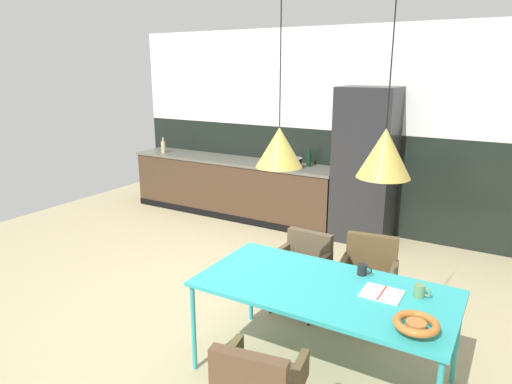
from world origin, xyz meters
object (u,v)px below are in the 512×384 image
object	(u,v)px
refrigerator_column	(365,166)
dining_table	(324,292)
mug_glass_clear	(363,270)
bottle_spice_small	(163,147)
pendant_lamp_over_table_near	(279,147)
pendant_lamp_over_table_far	(385,153)
mug_wide_latte	(420,291)
bottle_wine_green	(309,159)
cooking_pot	(294,163)
armchair_head_of_table	(257,380)
armchair_facing_counter	(303,260)
armchair_by_stool	(369,269)
fruit_bowl	(416,324)
open_book	(382,294)

from	to	relation	value
refrigerator_column	dining_table	bearing A→B (deg)	-77.56
mug_glass_clear	bottle_spice_small	distance (m)	4.90
refrigerator_column	pendant_lamp_over_table_near	size ratio (longest dim) A/B	1.74
mug_glass_clear	pendant_lamp_over_table_far	size ratio (longest dim) A/B	0.10
mug_wide_latte	bottle_wine_green	world-z (taller)	bottle_wine_green
mug_glass_clear	pendant_lamp_over_table_far	world-z (taller)	pendant_lamp_over_table_far
dining_table	mug_wide_latte	size ratio (longest dim) A/B	15.41
mug_glass_clear	cooking_pot	size ratio (longest dim) A/B	0.48
dining_table	bottle_wine_green	world-z (taller)	bottle_wine_green
armchair_head_of_table	armchair_facing_counter	xyz separation A→B (m)	(-0.49, 1.72, -0.00)
armchair_by_stool	bottle_wine_green	xyz separation A→B (m)	(-1.55, 2.12, 0.49)
armchair_head_of_table	mug_glass_clear	world-z (taller)	mug_glass_clear
armchair_head_of_table	mug_wide_latte	bearing A→B (deg)	47.11
armchair_facing_counter	fruit_bowl	bearing A→B (deg)	139.69
mug_wide_latte	pendant_lamp_over_table_near	bearing A→B (deg)	-167.87
refrigerator_column	bottle_wine_green	world-z (taller)	refrigerator_column
refrigerator_column	armchair_by_stool	xyz separation A→B (m)	(0.70, -2.01, -0.50)
refrigerator_column	mug_glass_clear	bearing A→B (deg)	-72.54
open_book	bottle_spice_small	bearing A→B (deg)	148.06
refrigerator_column	dining_table	world-z (taller)	refrigerator_column
dining_table	mug_glass_clear	size ratio (longest dim) A/B	16.02
cooking_pot	bottle_spice_small	world-z (taller)	bottle_spice_small
armchair_facing_counter	bottle_spice_small	distance (m)	4.03
cooking_pot	bottle_wine_green	xyz separation A→B (m)	(0.14, 0.21, 0.03)
armchair_by_stool	armchair_facing_counter	distance (m)	0.61
dining_table	mug_glass_clear	distance (m)	0.38
mug_wide_latte	pendant_lamp_over_table_near	distance (m)	1.38
cooking_pot	pendant_lamp_over_table_far	xyz separation A→B (m)	(2.01, -2.87, 0.78)
fruit_bowl	mug_wide_latte	xyz separation A→B (m)	(-0.07, 0.46, -0.01)
bottle_wine_green	open_book	bearing A→B (deg)	-57.49
mug_glass_clear	bottle_spice_small	bearing A→B (deg)	149.04
open_book	mug_wide_latte	size ratio (longest dim) A/B	2.27
armchair_by_stool	bottle_wine_green	world-z (taller)	bottle_wine_green
armchair_facing_counter	fruit_bowl	distance (m)	1.72
pendant_lamp_over_table_near	pendant_lamp_over_table_far	bearing A→B (deg)	0.79
armchair_by_stool	mug_glass_clear	size ratio (longest dim) A/B	6.99
mug_wide_latte	pendant_lamp_over_table_far	xyz separation A→B (m)	(-0.26, -0.20, 0.96)
refrigerator_column	open_book	xyz separation A→B (m)	(1.04, -2.87, -0.27)
armchair_facing_counter	pendant_lamp_over_table_near	distance (m)	1.54
mug_wide_latte	bottle_wine_green	distance (m)	3.59
mug_wide_latte	armchair_facing_counter	bearing A→B (deg)	149.95
dining_table	bottle_wine_green	size ratio (longest dim) A/B	6.96
pendant_lamp_over_table_near	armchair_by_stool	bearing A→B (deg)	66.85
armchair_facing_counter	cooking_pot	distance (m)	2.32
bottle_spice_small	pendant_lamp_over_table_far	distance (m)	5.30
pendant_lamp_over_table_near	bottle_wine_green	bearing A→B (deg)	110.21
armchair_by_stool	cooking_pot	size ratio (longest dim) A/B	3.37
armchair_head_of_table	fruit_bowl	size ratio (longest dim) A/B	2.77
mug_glass_clear	bottle_spice_small	world-z (taller)	bottle_spice_small
pendant_lamp_over_table_near	pendant_lamp_over_table_far	size ratio (longest dim) A/B	1.01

